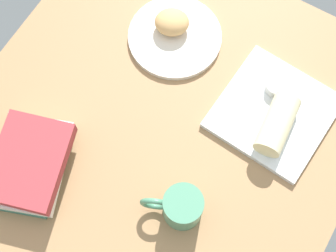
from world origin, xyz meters
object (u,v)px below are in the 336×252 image
object	(u,v)px
round_plate	(175,37)
coffee_mug	(181,207)
book_stack	(30,164)
square_plate	(274,112)
scone_pastry	(172,22)
sauce_cup	(275,87)
breakfast_wrap	(277,124)

from	to	relation	value
round_plate	coffee_mug	size ratio (longest dim) A/B	1.79
book_stack	coffee_mug	distance (cm)	34.72
square_plate	book_stack	world-z (taller)	book_stack
square_plate	scone_pastry	bearing A→B (deg)	-102.62
sauce_cup	book_stack	xyz separation A→B (cm)	(45.22, -38.39, 1.29)
scone_pastry	square_plate	bearing A→B (deg)	77.38
round_plate	book_stack	world-z (taller)	book_stack
scone_pastry	breakfast_wrap	size ratio (longest dim) A/B	0.61
sauce_cup	book_stack	world-z (taller)	book_stack
scone_pastry	book_stack	world-z (taller)	book_stack
round_plate	sauce_cup	xyz separation A→B (cm)	(0.60, 27.93, 2.27)
sauce_cup	coffee_mug	bearing A→B (deg)	-7.43
book_stack	coffee_mug	size ratio (longest dim) A/B	1.96
square_plate	breakfast_wrap	world-z (taller)	breakfast_wrap
sauce_cup	coffee_mug	xyz separation A→B (cm)	(36.57, -4.77, 1.84)
sauce_cup	breakfast_wrap	xyz separation A→B (cm)	(9.14, 4.60, 1.81)
scone_pastry	coffee_mug	distance (cm)	46.05
coffee_mug	square_plate	bearing A→B (deg)	166.91
breakfast_wrap	book_stack	world-z (taller)	book_stack
round_plate	breakfast_wrap	distance (cm)	34.20
sauce_cup	coffee_mug	world-z (taller)	coffee_mug
scone_pastry	round_plate	bearing A→B (deg)	48.88
breakfast_wrap	scone_pastry	bearing A→B (deg)	156.70
breakfast_wrap	coffee_mug	xyz separation A→B (cm)	(27.42, -9.36, 0.03)
round_plate	coffee_mug	bearing A→B (deg)	31.93
sauce_cup	round_plate	bearing A→B (deg)	-91.24
scone_pastry	sauce_cup	distance (cm)	29.79
breakfast_wrap	book_stack	distance (cm)	56.12
round_plate	coffee_mug	distance (cm)	43.99
square_plate	coffee_mug	bearing A→B (deg)	-13.09
round_plate	square_plate	xyz separation A→B (cm)	(5.68, 30.49, 0.10)
scone_pastry	book_stack	xyz separation A→B (cm)	(47.36, -8.70, 0.24)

